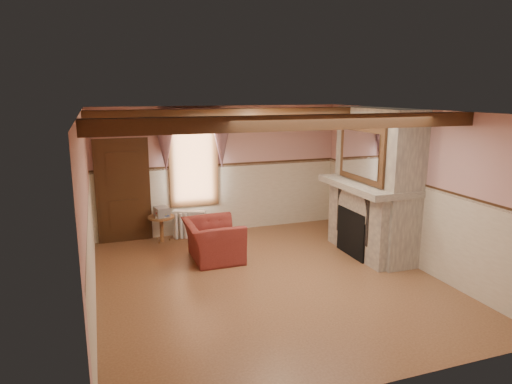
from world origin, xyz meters
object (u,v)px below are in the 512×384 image
object	(u,v)px
side_table	(162,229)
bowl	(374,182)
mantel_clock	(346,170)
radiator	(190,224)
oil_lamp	(361,173)
armchair	(213,240)

from	to	relation	value
side_table	bowl	bearing A→B (deg)	-31.95
side_table	bowl	size ratio (longest dim) A/B	1.44
mantel_clock	radiator	bearing A→B (deg)	156.83
oil_lamp	bowl	bearing A→B (deg)	-90.00
bowl	mantel_clock	world-z (taller)	mantel_clock
side_table	mantel_clock	bearing A→B (deg)	-19.06
armchair	radiator	world-z (taller)	armchair
armchair	bowl	size ratio (longest dim) A/B	2.98
radiator	oil_lamp	bearing A→B (deg)	-6.74
side_table	mantel_clock	xyz separation A→B (m)	(3.63, -1.25, 1.25)
armchair	side_table	xyz separation A→B (m)	(-0.77, 1.38, -0.10)
armchair	oil_lamp	bearing A→B (deg)	-98.42
bowl	radiator	bearing A→B (deg)	142.70
bowl	oil_lamp	world-z (taller)	oil_lamp
armchair	bowl	world-z (taller)	bowl
mantel_clock	bowl	bearing A→B (deg)	-90.00
armchair	mantel_clock	world-z (taller)	mantel_clock
armchair	mantel_clock	xyz separation A→B (m)	(2.86, 0.12, 1.15)
mantel_clock	oil_lamp	distance (m)	0.55
side_table	mantel_clock	size ratio (longest dim) A/B	2.29
radiator	side_table	bearing A→B (deg)	-151.56
mantel_clock	oil_lamp	size ratio (longest dim) A/B	0.86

